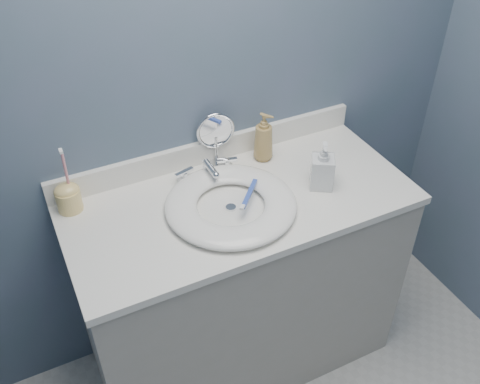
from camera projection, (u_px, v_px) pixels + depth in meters
back_wall at (205, 83)px, 1.85m from camera, size 2.20×0.02×2.40m
vanity_cabinet at (240, 287)px, 2.15m from camera, size 1.20×0.55×0.85m
countertop at (240, 203)px, 1.87m from camera, size 1.22×0.57×0.03m
backsplash at (209, 151)px, 2.02m from camera, size 1.22×0.02×0.09m
basin at (231, 204)px, 1.81m from camera, size 0.45×0.45×0.04m
drain at (231, 208)px, 1.82m from camera, size 0.04×0.04×0.01m
faucet at (208, 171)px, 1.94m from camera, size 0.25×0.13×0.07m
makeup_mirror at (216, 136)px, 1.96m from camera, size 0.15×0.08×0.21m
soap_bottle_amber at (264, 137)px, 2.00m from camera, size 0.10×0.10×0.19m
soap_bottle_clear at (323, 165)px, 1.87m from camera, size 0.11×0.11×0.18m
toothbrush_holder at (68, 196)px, 1.79m from camera, size 0.08×0.08×0.24m
toothbrush_lying at (249, 195)px, 1.81m from camera, size 0.13×0.14×0.02m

